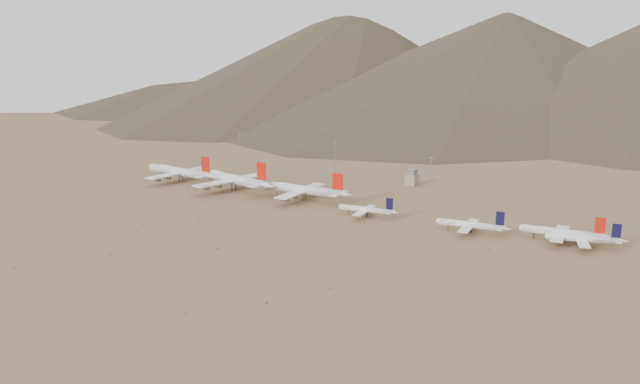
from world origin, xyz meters
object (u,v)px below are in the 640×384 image
Objects in this scene: widebody_west at (180,172)px; widebody_east at (303,190)px; widebody_centre at (233,179)px; narrowbody_a at (367,210)px; narrowbody_b at (472,225)px; control_tower at (412,178)px.

widebody_west is 1.06× the size of widebody_east.
widebody_centre is 2.07× the size of narrowbody_a.
widebody_centre is 180.06m from narrowbody_b.
narrowbody_b is (179.98, -3.55, -3.76)m from widebody_centre.
widebody_centre is at bearing 178.56° from widebody_east.
widebody_east is at bearing 166.98° from narrowbody_b.
narrowbody_b reaches higher than control_tower.
narrowbody_b is at bearing -0.58° from widebody_west.
narrowbody_b is (121.34, -8.48, -2.62)m from widebody_east.
widebody_centre is 1.94× the size of narrowbody_b.
narrowbody_a is (57.03, -11.78, -2.89)m from widebody_east.
widebody_west is 6.08× the size of control_tower.
widebody_east is 121.67m from narrowbody_b.
narrowbody_b reaches higher than narrowbody_a.
widebody_centre reaches higher than widebody_east.
narrowbody_a is (115.68, -6.84, -4.02)m from widebody_centre.
widebody_east is 1.78× the size of narrowbody_a.
widebody_east is (112.75, 5.39, -0.44)m from widebody_west.
widebody_centre reaches higher than narrowbody_a.
narrowbody_b is (234.09, -3.09, -3.06)m from widebody_west.
widebody_east is 5.71× the size of control_tower.
widebody_centre is 115.95m from narrowbody_a.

